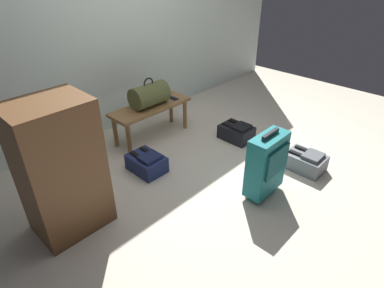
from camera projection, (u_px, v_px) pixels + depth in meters
ground_plane at (218, 165)px, 3.39m from camera, size 6.60×6.60×0.00m
back_wall at (116, 10)px, 3.62m from camera, size 6.00×0.10×2.80m
bench at (151, 110)px, 3.74m from camera, size 1.00×0.36×0.42m
duffel_bag_olive at (149, 95)px, 3.64m from camera, size 0.44×0.26×0.34m
cell_phone at (173, 98)px, 3.88m from camera, size 0.07×0.14×0.01m
suitcase_upright_teal at (267, 164)px, 2.81m from camera, size 0.41×0.21×0.66m
backpack_navy at (147, 163)px, 3.26m from camera, size 0.28×0.38×0.21m
backpack_grey at (306, 161)px, 3.29m from camera, size 0.28×0.38×0.21m
backpack_dark at (237, 132)px, 3.83m from camera, size 0.28×0.38×0.21m
side_cabinet at (61, 169)px, 2.38m from camera, size 0.56×0.44×1.10m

